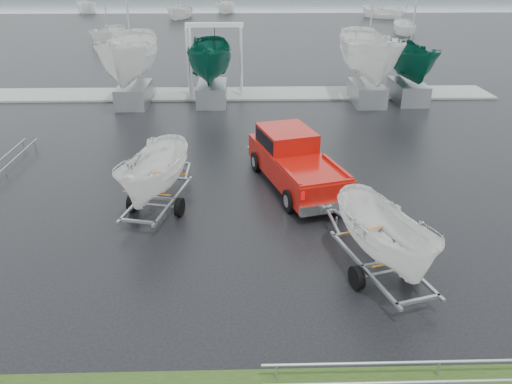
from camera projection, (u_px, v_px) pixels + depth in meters
name	position (u px, v px, depth m)	size (l,w,h in m)	color
ground_plane	(238.00, 184.00, 18.15)	(120.00, 120.00, 0.00)	black
dock	(239.00, 94.00, 29.87)	(30.00, 3.00, 0.12)	#969691
pickup_truck	(293.00, 158.00, 17.87)	(3.33, 5.85, 1.85)	#9D0E08
trailer_hitched	(391.00, 193.00, 11.85)	(2.12, 3.79, 4.45)	#92959A
trailer_parked	(152.00, 136.00, 15.20)	(1.95, 3.77, 4.71)	#92959A
boat_hoist	(215.00, 49.00, 28.71)	(3.30, 2.18, 4.12)	silver
keelboat_0	(127.00, 22.00, 26.04)	(2.77, 3.20, 10.95)	#92959A
keelboat_1	(210.00, 35.00, 26.64)	(2.34, 3.20, 7.33)	#92959A
keelboat_2	(374.00, 19.00, 26.32)	(2.85, 3.20, 11.03)	#92959A
keelboat_3	(414.00, 40.00, 27.15)	(2.14, 3.20, 10.31)	#92959A
mast_rack_2	(445.00, 371.00, 9.52)	(7.00, 0.56, 0.06)	#92959A
moored_boat_0	(109.00, 41.00, 48.46)	(2.63, 2.67, 10.96)	white
moored_boat_1	(181.00, 18.00, 66.50)	(3.03, 3.09, 11.48)	white
moored_boat_2	(403.00, 34.00, 53.25)	(2.35, 2.39, 10.78)	white
moored_boat_3	(381.00, 18.00, 66.60)	(3.43, 3.42, 11.18)	white
moored_boat_4	(88.00, 12.00, 73.55)	(3.38, 3.42, 11.38)	white
moored_boat_5	(227.00, 12.00, 73.37)	(2.72, 2.78, 11.28)	white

